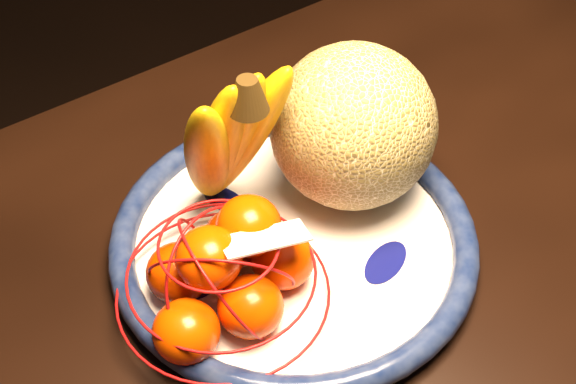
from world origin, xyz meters
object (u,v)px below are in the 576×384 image
fruit_bowl (294,241)px  cantaloupe (353,126)px  banana_bunch (225,136)px  mandarin_bag (226,271)px

fruit_bowl → cantaloupe: 0.12m
cantaloupe → fruit_bowl: bearing=-159.2°
banana_bunch → cantaloupe: bearing=-20.1°
cantaloupe → banana_bunch: 0.12m
banana_bunch → mandarin_bag: (-0.05, -0.08, -0.06)m
cantaloupe → mandarin_bag: cantaloupe is taller
fruit_bowl → cantaloupe: (0.08, 0.03, 0.08)m
banana_bunch → mandarin_bag: size_ratio=1.02×
cantaloupe → banana_bunch: size_ratio=0.78×
fruit_bowl → banana_bunch: (-0.03, 0.06, 0.10)m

